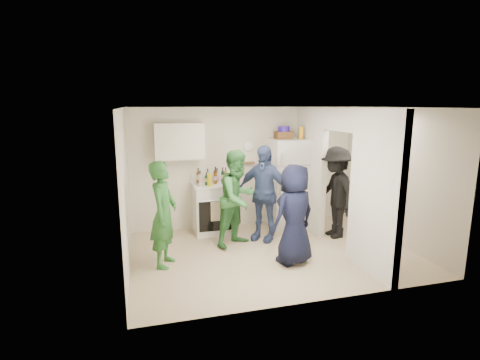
# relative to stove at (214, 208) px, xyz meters

# --- Properties ---
(floor) EXTENTS (4.80, 4.80, 0.00)m
(floor) POSITION_rel_stove_xyz_m (0.76, -1.37, -0.50)
(floor) COLOR tan
(floor) RESTS_ON ground
(wall_back) EXTENTS (4.80, 0.00, 4.80)m
(wall_back) POSITION_rel_stove_xyz_m (0.76, 0.33, 0.75)
(wall_back) COLOR silver
(wall_back) RESTS_ON floor
(wall_front) EXTENTS (4.80, 0.00, 4.80)m
(wall_front) POSITION_rel_stove_xyz_m (0.76, -3.07, 0.75)
(wall_front) COLOR silver
(wall_front) RESTS_ON floor
(wall_left) EXTENTS (0.00, 3.40, 3.40)m
(wall_left) POSITION_rel_stove_xyz_m (-1.64, -1.37, 0.75)
(wall_left) COLOR silver
(wall_left) RESTS_ON floor
(wall_right) EXTENTS (0.00, 3.40, 3.40)m
(wall_right) POSITION_rel_stove_xyz_m (3.16, -1.37, 0.75)
(wall_right) COLOR silver
(wall_right) RESTS_ON floor
(ceiling) EXTENTS (4.80, 4.80, 0.00)m
(ceiling) POSITION_rel_stove_xyz_m (0.76, -1.37, 2.00)
(ceiling) COLOR white
(ceiling) RESTS_ON wall_back
(partition_pier_back) EXTENTS (0.12, 1.20, 2.50)m
(partition_pier_back) POSITION_rel_stove_xyz_m (1.96, -0.27, 0.75)
(partition_pier_back) COLOR silver
(partition_pier_back) RESTS_ON floor
(partition_pier_front) EXTENTS (0.12, 1.20, 2.50)m
(partition_pier_front) POSITION_rel_stove_xyz_m (1.96, -2.47, 0.75)
(partition_pier_front) COLOR silver
(partition_pier_front) RESTS_ON floor
(partition_header) EXTENTS (0.12, 1.00, 0.40)m
(partition_header) POSITION_rel_stove_xyz_m (1.96, -1.37, 1.80)
(partition_header) COLOR silver
(partition_header) RESTS_ON partition_pier_back
(stove) EXTENTS (0.84, 0.70, 1.00)m
(stove) POSITION_rel_stove_xyz_m (0.00, 0.00, 0.00)
(stove) COLOR white
(stove) RESTS_ON floor
(upper_cabinet) EXTENTS (0.95, 0.34, 0.70)m
(upper_cabinet) POSITION_rel_stove_xyz_m (-0.64, 0.15, 1.35)
(upper_cabinet) COLOR silver
(upper_cabinet) RESTS_ON wall_back
(fridge) EXTENTS (0.76, 0.74, 1.86)m
(fridge) POSITION_rel_stove_xyz_m (1.58, -0.03, 0.43)
(fridge) COLOR silver
(fridge) RESTS_ON floor
(wicker_basket) EXTENTS (0.35, 0.25, 0.15)m
(wicker_basket) POSITION_rel_stove_xyz_m (1.48, 0.02, 1.43)
(wicker_basket) COLOR brown
(wicker_basket) RESTS_ON fridge
(blue_bowl) EXTENTS (0.24, 0.24, 0.11)m
(blue_bowl) POSITION_rel_stove_xyz_m (1.48, 0.02, 1.56)
(blue_bowl) COLOR #2B169B
(blue_bowl) RESTS_ON wicker_basket
(yellow_cup_stack_top) EXTENTS (0.09, 0.09, 0.25)m
(yellow_cup_stack_top) POSITION_rel_stove_xyz_m (1.80, -0.13, 1.48)
(yellow_cup_stack_top) COLOR yellow
(yellow_cup_stack_top) RESTS_ON fridge
(wall_clock) EXTENTS (0.22, 0.02, 0.22)m
(wall_clock) POSITION_rel_stove_xyz_m (0.81, 0.31, 1.20)
(wall_clock) COLOR white
(wall_clock) RESTS_ON wall_back
(spice_shelf) EXTENTS (0.35, 0.08, 0.03)m
(spice_shelf) POSITION_rel_stove_xyz_m (0.76, 0.28, 0.85)
(spice_shelf) COLOR olive
(spice_shelf) RESTS_ON wall_back
(nook_window) EXTENTS (0.03, 0.70, 0.80)m
(nook_window) POSITION_rel_stove_xyz_m (3.14, -1.17, 1.15)
(nook_window) COLOR black
(nook_window) RESTS_ON wall_right
(nook_window_frame) EXTENTS (0.04, 0.76, 0.86)m
(nook_window_frame) POSITION_rel_stove_xyz_m (3.12, -1.17, 1.15)
(nook_window_frame) COLOR white
(nook_window_frame) RESTS_ON wall_right
(nook_valance) EXTENTS (0.04, 0.82, 0.18)m
(nook_valance) POSITION_rel_stove_xyz_m (3.10, -1.17, 1.50)
(nook_valance) COLOR white
(nook_valance) RESTS_ON wall_right
(yellow_cup_stack_stove) EXTENTS (0.09, 0.09, 0.25)m
(yellow_cup_stack_stove) POSITION_rel_stove_xyz_m (-0.12, -0.22, 0.62)
(yellow_cup_stack_stove) COLOR yellow
(yellow_cup_stack_stove) RESTS_ON stove
(red_cup) EXTENTS (0.09, 0.09, 0.12)m
(red_cup) POSITION_rel_stove_xyz_m (0.22, -0.20, 0.56)
(red_cup) COLOR red
(red_cup) RESTS_ON stove
(person_green_left) EXTENTS (0.60, 0.73, 1.70)m
(person_green_left) POSITION_rel_stove_xyz_m (-1.08, -1.38, 0.35)
(person_green_left) COLOR #30692A
(person_green_left) RESTS_ON floor
(person_green_center) EXTENTS (1.08, 1.02, 1.76)m
(person_green_center) POSITION_rel_stove_xyz_m (0.28, -0.82, 0.38)
(person_green_center) COLOR #3A8546
(person_green_center) RESTS_ON floor
(person_denim) EXTENTS (1.09, 1.04, 1.82)m
(person_denim) POSITION_rel_stove_xyz_m (0.81, -0.68, 0.41)
(person_denim) COLOR navy
(person_denim) RESTS_ON floor
(person_navy) EXTENTS (0.93, 0.76, 1.63)m
(person_navy) POSITION_rel_stove_xyz_m (0.95, -1.84, 0.32)
(person_navy) COLOR black
(person_navy) RESTS_ON floor
(person_nook) EXTENTS (0.66, 1.15, 1.77)m
(person_nook) POSITION_rel_stove_xyz_m (2.21, -0.89, 0.39)
(person_nook) COLOR black
(person_nook) RESTS_ON floor
(bottle_a) EXTENTS (0.08, 0.08, 0.31)m
(bottle_a) POSITION_rel_stove_xyz_m (-0.29, 0.11, 0.66)
(bottle_a) COLOR #5D3512
(bottle_a) RESTS_ON stove
(bottle_b) EXTENTS (0.07, 0.07, 0.26)m
(bottle_b) POSITION_rel_stove_xyz_m (-0.16, -0.10, 0.63)
(bottle_b) COLOR #164221
(bottle_b) RESTS_ON stove
(bottle_c) EXTENTS (0.07, 0.07, 0.29)m
(bottle_c) POSITION_rel_stove_xyz_m (-0.09, 0.14, 0.64)
(bottle_c) COLOR #B0B4BF
(bottle_c) RESTS_ON stove
(bottle_d) EXTENTS (0.07, 0.07, 0.29)m
(bottle_d) POSITION_rel_stove_xyz_m (0.03, -0.03, 0.64)
(bottle_d) COLOR brown
(bottle_d) RESTS_ON stove
(bottle_e) EXTENTS (0.07, 0.07, 0.28)m
(bottle_e) POSITION_rel_stove_xyz_m (0.11, 0.18, 0.64)
(bottle_e) COLOR silver
(bottle_e) RESTS_ON stove
(bottle_f) EXTENTS (0.07, 0.07, 0.32)m
(bottle_f) POSITION_rel_stove_xyz_m (0.19, 0.02, 0.66)
(bottle_f) COLOR black
(bottle_f) RESTS_ON stove
(bottle_g) EXTENTS (0.07, 0.07, 0.30)m
(bottle_g) POSITION_rel_stove_xyz_m (0.28, 0.12, 0.65)
(bottle_g) COLOR olive
(bottle_g) RESTS_ON stove
(bottle_h) EXTENTS (0.07, 0.07, 0.30)m
(bottle_h) POSITION_rel_stove_xyz_m (-0.28, -0.10, 0.65)
(bottle_h) COLOR #A6AEB2
(bottle_h) RESTS_ON stove
(bottle_i) EXTENTS (0.08, 0.08, 0.33)m
(bottle_i) POSITION_rel_stove_xyz_m (0.06, 0.10, 0.66)
(bottle_i) COLOR #4B2B0C
(bottle_i) RESTS_ON stove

